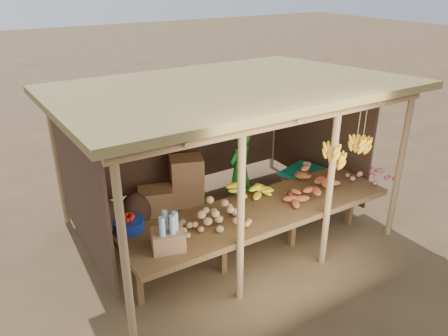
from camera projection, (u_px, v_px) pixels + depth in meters
ground at (224, 227)px, 7.01m from camera, size 60.00×60.00×0.00m
stall_structure at (223, 110)px, 6.33m from camera, size 4.70×3.50×2.43m
counter at (260, 213)px, 5.97m from camera, size 3.90×1.05×0.80m
potato_heap at (216, 214)px, 5.46m from camera, size 1.03×0.72×0.36m
sweet_potato_heap at (308, 180)px, 6.37m from camera, size 1.08×0.69×0.36m
onion_heap at (368, 171)px, 6.66m from camera, size 0.87×0.67×0.35m
banana_pile at (251, 186)px, 6.21m from camera, size 0.76×0.63×0.35m
tomato_basin at (129, 224)px, 5.44m from camera, size 0.39×0.39×0.20m
bottle_box at (168, 235)px, 5.03m from camera, size 0.44×0.39×0.47m
vendor at (240, 170)px, 7.31m from camera, size 0.61×0.52×1.44m
tarp_crate at (303, 186)px, 7.60m from camera, size 0.85×0.79×0.84m
carton_stack at (177, 188)px, 7.45m from camera, size 1.27×0.61×0.88m
burlap_sacks at (122, 213)px, 6.85m from camera, size 0.95×0.50×0.67m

